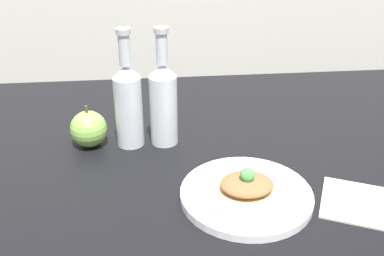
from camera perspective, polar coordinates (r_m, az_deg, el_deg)
ground_plane at (r=101.45cm, az=0.26°, el=-5.22°), size 180.00×110.00×4.00cm
plate at (r=89.09cm, az=6.89°, el=-8.32°), size 25.86×25.86×1.95cm
plated_food at (r=87.98cm, az=6.96°, el=-7.31°), size 17.99×17.99×5.30cm
cider_bottle_left at (r=103.53cm, az=-8.10°, el=3.27°), size 6.44×6.44×27.87cm
cider_bottle_right at (r=103.44cm, az=-3.66°, el=3.48°), size 6.44×6.44×27.87cm
apple at (r=107.37cm, az=-12.98°, el=-0.11°), size 8.61×8.61×10.25cm
napkin at (r=93.04cm, az=19.93°, el=-8.76°), size 16.88×17.66×0.80cm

